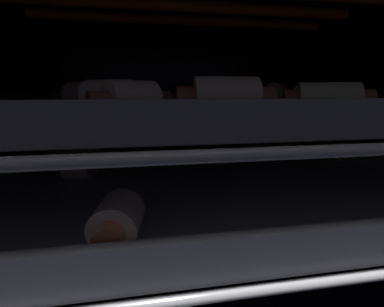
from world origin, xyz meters
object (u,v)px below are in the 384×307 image
(baking_tray_lower, at_px, (195,172))
(pig_in_blanket_upper_9, at_px, (326,100))
(oven_rack_upper, at_px, (195,115))
(pig_in_blanket_lower_1, at_px, (78,169))
(pig_in_blanket_upper_0, at_px, (83,94))
(baking_tray_upper, at_px, (195,108))
(pig_in_blanket_upper_7, at_px, (110,98))
(pig_in_blanket_upper_3, at_px, (132,101))
(pig_in_blanket_upper_8, at_px, (225,98))
(pig_in_blanket_lower_0, at_px, (86,155))
(pig_in_blanket_lower_3, at_px, (330,150))
(pig_in_blanket_upper_2, at_px, (276,93))
(pig_in_blanket_lower_5, at_px, (291,139))
(pig_in_blanket_lower_2, at_px, (57,154))
(pig_in_blanket_upper_6, at_px, (228,94))
(oven_rack_lower, at_px, (195,180))
(pig_in_blanket_upper_4, at_px, (312,96))
(pig_in_blanket_lower_4, at_px, (118,220))

(baking_tray_lower, xyz_separation_m, pig_in_blanket_upper_9, (0.07, -0.15, 0.10))
(oven_rack_upper, bearing_deg, pig_in_blanket_lower_1, -173.81)
(pig_in_blanket_lower_1, distance_m, pig_in_blanket_upper_0, 0.09)
(baking_tray_upper, xyz_separation_m, pig_in_blanket_upper_7, (-0.09, -0.11, 0.02))
(pig_in_blanket_upper_3, distance_m, pig_in_blanket_upper_8, 0.06)
(baking_tray_lower, relative_size, oven_rack_upper, 0.94)
(pig_in_blanket_upper_3, height_order, pig_in_blanket_upper_8, pig_in_blanket_upper_8)
(pig_in_blanket_lower_0, xyz_separation_m, oven_rack_upper, (0.15, -0.04, 0.06))
(pig_in_blanket_lower_3, height_order, pig_in_blanket_upper_8, pig_in_blanket_upper_8)
(pig_in_blanket_lower_3, distance_m, pig_in_blanket_upper_2, 0.13)
(pig_in_blanket_lower_1, distance_m, pig_in_blanket_lower_5, 0.38)
(oven_rack_upper, bearing_deg, pig_in_blanket_upper_3, -113.29)
(pig_in_blanket_lower_1, distance_m, pig_in_blanket_upper_2, 0.32)
(pig_in_blanket_lower_2, relative_size, pig_in_blanket_lower_3, 1.07)
(pig_in_blanket_upper_3, bearing_deg, pig_in_blanket_lower_3, 31.45)
(pig_in_blanket_upper_0, distance_m, pig_in_blanket_upper_6, 0.18)
(oven_rack_lower, distance_m, pig_in_blanket_upper_3, 0.20)
(pig_in_blanket_upper_2, distance_m, pig_in_blanket_upper_9, 0.25)
(pig_in_blanket_upper_4, bearing_deg, pig_in_blanket_lower_5, 63.25)
(pig_in_blanket_upper_6, bearing_deg, pig_in_blanket_lower_1, 177.68)
(oven_rack_upper, distance_m, pig_in_blanket_upper_7, 0.14)
(oven_rack_upper, bearing_deg, pig_in_blanket_upper_0, 175.70)
(pig_in_blanket_lower_2, height_order, pig_in_blanket_upper_4, pig_in_blanket_upper_4)
(oven_rack_lower, bearing_deg, pig_in_blanket_upper_4, -29.37)
(pig_in_blanket_upper_2, bearing_deg, pig_in_blanket_lower_1, -161.60)
(pig_in_blanket_lower_5, xyz_separation_m, pig_in_blanket_upper_7, (-0.30, -0.23, 0.08))
(pig_in_blanket_upper_0, xyz_separation_m, pig_in_blanket_upper_8, (0.13, -0.16, -0.00))
(pig_in_blanket_lower_5, bearing_deg, pig_in_blanket_lower_2, -171.89)
(pig_in_blanket_lower_2, relative_size, pig_in_blanket_upper_3, 1.00)
(pig_in_blanket_lower_5, xyz_separation_m, pig_in_blanket_upper_9, (-0.14, -0.27, 0.08))
(oven_rack_lower, distance_m, pig_in_blanket_lower_2, 0.21)
(pig_in_blanket_lower_0, relative_size, pig_in_blanket_upper_2, 0.99)
(pig_in_blanket_upper_6, height_order, pig_in_blanket_upper_8, pig_in_blanket_upper_6)
(pig_in_blanket_lower_2, bearing_deg, pig_in_blanket_lower_3, -6.08)
(pig_in_blanket_lower_5, relative_size, pig_in_blanket_upper_2, 0.91)
(pig_in_blanket_lower_5, xyz_separation_m, baking_tray_upper, (-0.21, -0.12, 0.07))
(pig_in_blanket_upper_6, distance_m, pig_in_blanket_upper_7, 0.15)
(pig_in_blanket_upper_9, bearing_deg, pig_in_blanket_lower_3, 49.44)
(oven_rack_lower, xyz_separation_m, baking_tray_lower, (0.00, 0.00, 0.01))
(pig_in_blanket_lower_2, bearing_deg, pig_in_blanket_lower_4, -62.46)
(pig_in_blanket_upper_2, xyz_separation_m, pig_in_blanket_upper_3, (-0.22, -0.24, -0.00))
(pig_in_blanket_lower_3, height_order, baking_tray_upper, baking_tray_upper)
(oven_rack_lower, height_order, pig_in_blanket_lower_0, pig_in_blanket_lower_0)
(pig_in_blanket_lower_0, height_order, pig_in_blanket_lower_4, pig_in_blanket_lower_4)
(baking_tray_upper, bearing_deg, pig_in_blanket_lower_5, 29.73)
(baking_tray_lower, bearing_deg, pig_in_blanket_upper_6, -32.71)
(pig_in_blanket_lower_0, height_order, pig_in_blanket_upper_2, pig_in_blanket_upper_2)
(pig_in_blanket_upper_7, xyz_separation_m, pig_in_blanket_upper_8, (0.08, -0.04, 0.00))
(baking_tray_lower, xyz_separation_m, pig_in_blanket_upper_4, (0.12, -0.07, 0.10))
(pig_in_blanket_upper_6, xyz_separation_m, pig_in_blanket_upper_8, (-0.04, -0.13, -0.00))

